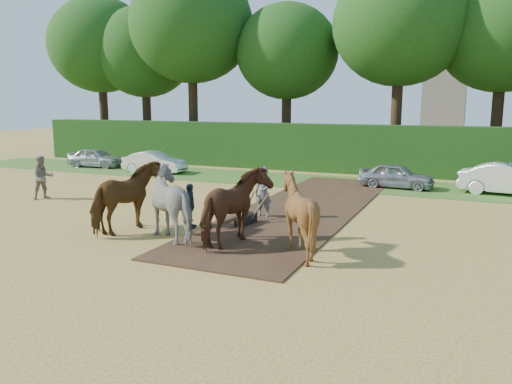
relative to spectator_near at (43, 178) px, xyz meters
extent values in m
plane|color=gold|center=(10.06, -4.29, -0.99)|extent=(120.00, 120.00, 0.00)
cube|color=#472D1C|center=(11.56, 2.71, -0.96)|extent=(4.50, 17.00, 0.05)
cube|color=#38601E|center=(10.06, 9.71, -0.97)|extent=(50.00, 5.00, 0.03)
cube|color=#14380F|center=(10.06, 14.21, 0.51)|extent=(46.00, 1.60, 3.00)
imported|color=tan|center=(0.00, 0.00, 0.00)|extent=(1.13, 1.20, 1.98)
imported|color=#282C36|center=(8.92, -1.96, -0.20)|extent=(0.63, 1.00, 1.58)
imported|color=brown|center=(7.26, -3.20, 0.19)|extent=(1.53, 2.90, 2.36)
imported|color=#B0A89D|center=(9.29, -3.22, 0.19)|extent=(2.52, 2.22, 2.36)
imported|color=brown|center=(11.32, -3.25, 0.19)|extent=(1.53, 2.90, 2.36)
imported|color=brown|center=(13.34, -3.27, 0.19)|extent=(2.10, 2.32, 2.36)
cube|color=black|center=(10.53, -0.80, -0.79)|extent=(0.49, 1.04, 0.39)
cube|color=brown|center=(10.47, -1.47, -0.59)|extent=(0.26, 1.58, 0.11)
cylinder|color=brown|center=(10.35, -0.16, -0.37)|extent=(0.12, 1.14, 0.83)
cylinder|color=brown|center=(10.84, -0.21, -0.37)|extent=(0.33, 1.13, 0.83)
imported|color=gray|center=(10.66, 0.54, 0.00)|extent=(0.76, 0.54, 1.97)
imported|color=#ACAFB3|center=(-5.56, 9.82, -0.33)|extent=(4.00, 1.87, 1.32)
imported|color=white|center=(-0.36, 9.20, -0.32)|extent=(4.11, 1.62, 1.33)
imported|color=#9CA0A5|center=(14.32, 9.45, -0.35)|extent=(3.86, 1.77, 1.28)
imported|color=white|center=(19.52, 9.57, -0.24)|extent=(4.64, 1.99, 1.49)
cylinder|color=#382616|center=(-10.94, 17.21, 1.94)|extent=(0.70, 0.70, 5.85)
ellipsoid|color=#163F11|center=(-10.94, 17.21, 8.01)|extent=(8.40, 8.40, 7.73)
cylinder|color=#382616|center=(-6.94, 17.71, 1.71)|extent=(0.70, 0.70, 5.40)
ellipsoid|color=#163F11|center=(-6.94, 17.71, 7.34)|extent=(7.80, 7.80, 7.18)
cylinder|color=#382616|center=(-1.94, 16.71, 2.27)|extent=(0.70, 0.70, 6.53)
ellipsoid|color=#163F11|center=(-1.94, 16.71, 8.99)|extent=(9.20, 9.20, 8.46)
cylinder|color=#382616|center=(5.06, 18.21, 1.60)|extent=(0.70, 0.70, 5.17)
ellipsoid|color=#163F11|center=(5.06, 18.21, 6.96)|extent=(7.40, 7.40, 6.81)
cylinder|color=#382616|center=(13.06, 17.21, 2.05)|extent=(0.70, 0.70, 6.08)
ellipsoid|color=#163F11|center=(13.06, 17.21, 8.31)|extent=(8.60, 8.60, 7.91)
cylinder|color=#382616|center=(19.06, 18.71, 1.82)|extent=(0.70, 0.70, 5.62)
ellipsoid|color=#163F11|center=(19.06, 18.71, 7.64)|extent=(8.00, 8.00, 7.36)
cube|color=slate|center=(14.06, 50.71, 3.51)|extent=(5.00, 5.00, 9.00)
camera|label=1|loc=(17.86, -16.63, 3.36)|focal=35.00mm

